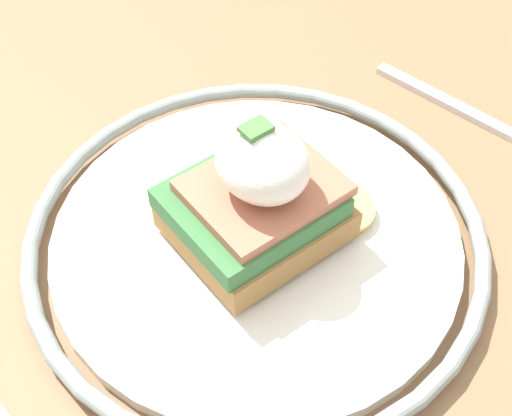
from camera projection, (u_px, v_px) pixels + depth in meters
dining_table at (185, 310)px, 0.54m from camera, size 1.06×0.71×0.73m
plate at (256, 237)px, 0.43m from camera, size 0.28×0.28×0.02m
sandwich at (258, 198)px, 0.40m from camera, size 0.12×0.08×0.08m
fork at (480, 119)px, 0.51m from camera, size 0.04×0.16×0.00m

